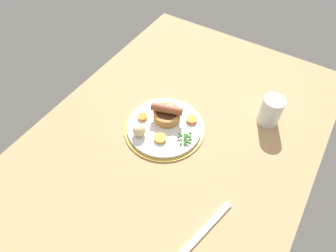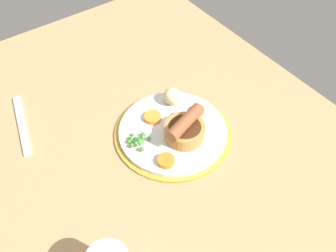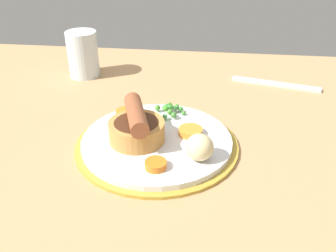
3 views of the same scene
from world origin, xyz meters
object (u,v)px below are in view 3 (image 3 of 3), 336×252
potato_chunk_0 (199,147)px  carrot_slice_3 (126,114)px  sausage_pudding (137,127)px  fork (275,84)px  drinking_glass (83,54)px  carrot_slice_0 (191,131)px  pea_pile (169,109)px  carrot_slice_1 (156,165)px  dinner_plate (157,143)px

potato_chunk_0 → carrot_slice_3: potato_chunk_0 is taller
potato_chunk_0 → sausage_pudding: bearing=158.2°
fork → drinking_glass: size_ratio=1.86×
drinking_glass → sausage_pudding: bearing=-58.1°
carrot_slice_0 → drinking_glass: drinking_glass is taller
pea_pile → carrot_slice_1: bearing=-90.2°
carrot_slice_3 → carrot_slice_1: bearing=-62.6°
pea_pile → drinking_glass: (-20.64, 18.06, 2.47)cm
dinner_plate → carrot_slice_0: 5.51cm
dinner_plate → carrot_slice_3: bearing=134.8°
dinner_plate → fork: bearing=50.1°
carrot_slice_1 → fork: bearing=58.3°
dinner_plate → fork: dinner_plate is taller
potato_chunk_0 → carrot_slice_1: bearing=-154.2°
dinner_plate → sausage_pudding: (-2.90, -0.85, 3.10)cm
sausage_pudding → carrot_slice_0: size_ratio=2.69×
sausage_pudding → fork: (24.10, 26.25, -3.36)cm
pea_pile → potato_chunk_0: (5.67, -12.69, 0.96)cm
carrot_slice_0 → drinking_glass: size_ratio=0.38×
carrot_slice_3 → drinking_glass: drinking_glass is taller
carrot_slice_0 → fork: carrot_slice_0 is taller
sausage_pudding → carrot_slice_3: sausage_pudding is taller
potato_chunk_0 → fork: 33.54cm
sausage_pudding → potato_chunk_0: size_ratio=2.52×
dinner_plate → carrot_slice_0: carrot_slice_0 is taller
sausage_pudding → drinking_glass: drinking_glass is taller
carrot_slice_0 → drinking_glass: bearing=135.4°
sausage_pudding → carrot_slice_0: sausage_pudding is taller
fork → drinking_glass: bearing=-167.6°
drinking_glass → fork: bearing=-1.0°
drinking_glass → pea_pile: bearing=-41.2°
carrot_slice_1 → drinking_glass: size_ratio=0.31×
potato_chunk_0 → carrot_slice_3: (-12.77, 10.82, -1.34)cm
carrot_slice_0 → carrot_slice_1: bearing=-114.1°
dinner_plate → carrot_slice_3: 8.80cm
pea_pile → carrot_slice_0: pea_pile is taller
dinner_plate → potato_chunk_0: potato_chunk_0 is taller
pea_pile → sausage_pudding: bearing=-113.6°
pea_pile → carrot_slice_1: (-0.06, -15.46, -0.46)cm
carrot_slice_1 → fork: size_ratio=0.17×
sausage_pudding → carrot_slice_1: (3.81, -6.59, -1.76)cm
potato_chunk_0 → carrot_slice_1: 6.52cm
potato_chunk_0 → carrot_slice_3: size_ratio=1.17×
dinner_plate → pea_pile: pea_pile is taller
sausage_pudding → fork: size_ratio=0.56×
carrot_slice_1 → fork: 38.63cm
carrot_slice_1 → carrot_slice_3: size_ratio=0.88×
carrot_slice_0 → fork: (16.16, 23.63, -1.60)cm
dinner_plate → sausage_pudding: bearing=-163.6°
potato_chunk_0 → fork: potato_chunk_0 is taller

